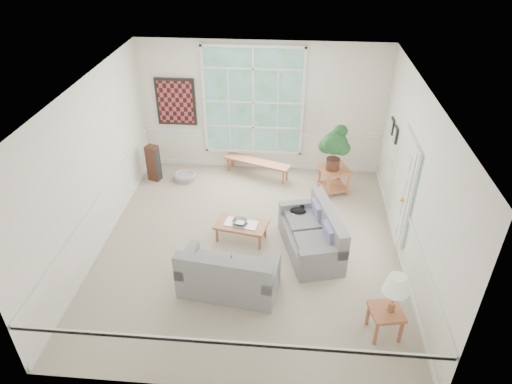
# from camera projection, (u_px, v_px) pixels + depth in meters

# --- Properties ---
(floor) EXTENTS (5.50, 6.00, 0.01)m
(floor) POSITION_uv_depth(u_px,v_px,m) (250.00, 245.00, 8.51)
(floor) COLOR #A69A88
(floor) RESTS_ON ground
(ceiling) EXTENTS (5.50, 6.00, 0.02)m
(ceiling) POSITION_uv_depth(u_px,v_px,m) (248.00, 90.00, 6.89)
(ceiling) COLOR white
(ceiling) RESTS_ON ground
(wall_back) EXTENTS (5.50, 0.02, 3.00)m
(wall_back) POSITION_uv_depth(u_px,v_px,m) (262.00, 108.00, 10.22)
(wall_back) COLOR white
(wall_back) RESTS_ON ground
(wall_front) EXTENTS (5.50, 0.02, 3.00)m
(wall_front) POSITION_uv_depth(u_px,v_px,m) (223.00, 309.00, 5.18)
(wall_front) COLOR white
(wall_front) RESTS_ON ground
(wall_left) EXTENTS (0.02, 6.00, 3.00)m
(wall_left) POSITION_uv_depth(u_px,v_px,m) (91.00, 169.00, 7.90)
(wall_left) COLOR white
(wall_left) RESTS_ON ground
(wall_right) EXTENTS (0.02, 6.00, 3.00)m
(wall_right) POSITION_uv_depth(u_px,v_px,m) (415.00, 183.00, 7.50)
(wall_right) COLOR white
(wall_right) RESTS_ON ground
(window_back) EXTENTS (2.30, 0.08, 2.40)m
(window_back) POSITION_uv_depth(u_px,v_px,m) (253.00, 102.00, 10.12)
(window_back) COLOR white
(window_back) RESTS_ON wall_back
(entry_door) EXTENTS (0.08, 0.90, 2.10)m
(entry_door) POSITION_uv_depth(u_px,v_px,m) (401.00, 187.00, 8.25)
(entry_door) COLOR white
(entry_door) RESTS_ON floor
(door_sidelight) EXTENTS (0.08, 0.26, 1.90)m
(door_sidelight) POSITION_uv_depth(u_px,v_px,m) (409.00, 201.00, 7.67)
(door_sidelight) COLOR white
(door_sidelight) RESTS_ON wall_right
(wall_art) EXTENTS (0.90, 0.06, 1.10)m
(wall_art) POSITION_uv_depth(u_px,v_px,m) (176.00, 102.00, 10.26)
(wall_art) COLOR maroon
(wall_art) RESTS_ON wall_back
(wall_frame_near) EXTENTS (0.04, 0.26, 0.32)m
(wall_frame_near) POSITION_uv_depth(u_px,v_px,m) (395.00, 134.00, 8.95)
(wall_frame_near) COLOR black
(wall_frame_near) RESTS_ON wall_right
(wall_frame_far) EXTENTS (0.04, 0.26, 0.32)m
(wall_frame_far) POSITION_uv_depth(u_px,v_px,m) (392.00, 126.00, 9.29)
(wall_frame_far) COLOR black
(wall_frame_far) RESTS_ON wall_right
(loveseat_right) EXTENTS (1.22, 1.76, 0.87)m
(loveseat_right) POSITION_uv_depth(u_px,v_px,m) (311.00, 232.00, 8.14)
(loveseat_right) COLOR gray
(loveseat_right) RESTS_ON floor
(loveseat_front) EXTENTS (1.65, 1.01, 0.84)m
(loveseat_front) POSITION_uv_depth(u_px,v_px,m) (229.00, 269.00, 7.32)
(loveseat_front) COLOR gray
(loveseat_front) RESTS_ON floor
(coffee_table) EXTENTS (1.03, 0.69, 0.35)m
(coffee_table) POSITION_uv_depth(u_px,v_px,m) (241.00, 231.00, 8.57)
(coffee_table) COLOR #A15A38
(coffee_table) RESTS_ON floor
(pewter_bowl) EXTENTS (0.42, 0.42, 0.08)m
(pewter_bowl) POSITION_uv_depth(u_px,v_px,m) (240.00, 221.00, 8.48)
(pewter_bowl) COLOR gray
(pewter_bowl) RESTS_ON coffee_table
(window_bench) EXTENTS (1.59, 0.85, 0.37)m
(window_bench) POSITION_uv_depth(u_px,v_px,m) (257.00, 168.00, 10.58)
(window_bench) COLOR #A15A38
(window_bench) RESTS_ON floor
(end_table) EXTENTS (0.75, 0.75, 0.58)m
(end_table) POSITION_uv_depth(u_px,v_px,m) (334.00, 180.00, 9.92)
(end_table) COLOR #A15A38
(end_table) RESTS_ON floor
(houseplant) EXTENTS (0.67, 0.67, 1.00)m
(houseplant) POSITION_uv_depth(u_px,v_px,m) (334.00, 148.00, 9.47)
(houseplant) COLOR #1E4922
(houseplant) RESTS_ON end_table
(side_table) EXTENTS (0.54, 0.54, 0.47)m
(side_table) POSITION_uv_depth(u_px,v_px,m) (384.00, 321.00, 6.65)
(side_table) COLOR #A15A38
(side_table) RESTS_ON floor
(table_lamp) EXTENTS (0.49, 0.49, 0.65)m
(table_lamp) POSITION_uv_depth(u_px,v_px,m) (394.00, 294.00, 6.36)
(table_lamp) COLOR white
(table_lamp) RESTS_ON side_table
(pet_bed) EXTENTS (0.52, 0.52, 0.15)m
(pet_bed) POSITION_uv_depth(u_px,v_px,m) (185.00, 176.00, 10.48)
(pet_bed) COLOR gray
(pet_bed) RESTS_ON floor
(floor_speaker) EXTENTS (0.32, 0.28, 0.84)m
(floor_speaker) POSITION_uv_depth(u_px,v_px,m) (153.00, 163.00, 10.30)
(floor_speaker) COLOR #3D2016
(floor_speaker) RESTS_ON floor
(cat) EXTENTS (0.37, 0.34, 0.14)m
(cat) POSITION_uv_depth(u_px,v_px,m) (298.00, 211.00, 8.55)
(cat) COLOR black
(cat) RESTS_ON loveseat_right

